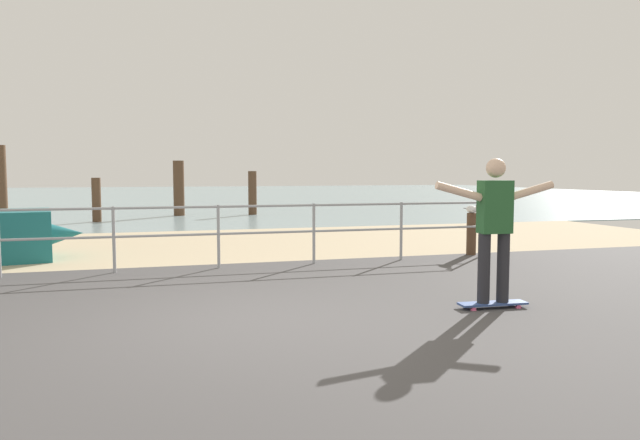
% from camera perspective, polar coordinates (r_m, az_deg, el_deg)
% --- Properties ---
extents(ground_plane, '(24.00, 10.00, 0.04)m').
position_cam_1_polar(ground_plane, '(5.35, -6.13, -12.54)').
color(ground_plane, '#474444').
rests_on(ground_plane, ground).
extents(beach_strip, '(24.00, 6.00, 0.04)m').
position_cam_1_polar(beach_strip, '(13.16, -12.19, -2.36)').
color(beach_strip, tan).
rests_on(beach_strip, ground).
extents(sea_surface, '(72.00, 50.00, 0.04)m').
position_cam_1_polar(sea_surface, '(41.08, -14.89, 2.27)').
color(sea_surface, '#849EA3').
rests_on(sea_surface, ground).
extents(railing_fence, '(12.92, 0.05, 1.05)m').
position_cam_1_polar(railing_fence, '(9.69, -19.25, -0.83)').
color(railing_fence, '#9EA0A5').
rests_on(railing_fence, ground).
extents(skateboard, '(0.81, 0.25, 0.08)m').
position_cam_1_polar(skateboard, '(7.15, 16.28, -7.74)').
color(skateboard, '#334C8C').
rests_on(skateboard, ground).
extents(skateboarder, '(1.45, 0.22, 1.65)m').
position_cam_1_polar(skateboarder, '(7.01, 16.46, -0.14)').
color(skateboarder, '#26262B').
rests_on(skateboarder, skateboard).
extents(bollard_short, '(0.18, 0.18, 0.81)m').
position_cam_1_polar(bollard_short, '(11.53, 14.36, -1.35)').
color(bollard_short, '#513826').
rests_on(bollard_short, ground).
extents(seagull, '(0.16, 0.49, 0.18)m').
position_cam_1_polar(seagull, '(11.48, 14.45, 1.03)').
color(seagull, white).
rests_on(seagull, bollard_short).
extents(groyne_post_1, '(0.29, 0.29, 2.38)m').
position_cam_1_polar(groyne_post_1, '(20.09, -28.30, 2.97)').
color(groyne_post_1, '#513826').
rests_on(groyne_post_1, ground).
extents(groyne_post_2, '(0.28, 0.28, 1.41)m').
position_cam_1_polar(groyne_post_2, '(19.91, -20.71, 1.81)').
color(groyne_post_2, '#513826').
rests_on(groyne_post_2, ground).
extents(groyne_post_3, '(0.39, 0.39, 1.99)m').
position_cam_1_polar(groyne_post_3, '(21.89, -13.43, 2.97)').
color(groyne_post_3, '#513826').
rests_on(groyne_post_3, ground).
extents(groyne_post_4, '(0.31, 0.31, 1.62)m').
position_cam_1_polar(groyne_post_4, '(21.94, -6.52, 2.59)').
color(groyne_post_4, '#513826').
rests_on(groyne_post_4, ground).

